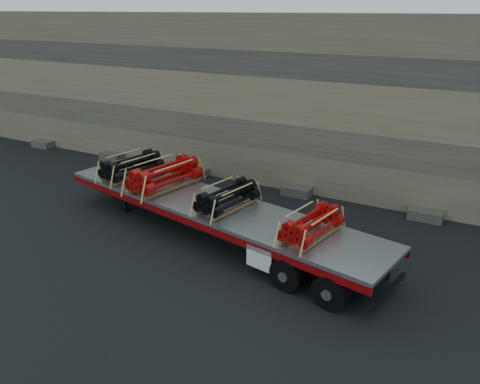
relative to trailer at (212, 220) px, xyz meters
The scene contains 7 objects.
ground 1.12m from the trailer, 168.88° to the left, with size 120.00×120.00×0.00m, color black.
rock_wall 7.34m from the trailer, 97.87° to the left, with size 44.00×3.00×7.00m, color #7A6B54.
trailer is the anchor object (origin of this frame).
bundle_front 4.20m from the trailer, 168.76° to the left, with size 1.11×2.22×0.79m, color black, non-canonical shape.
bundle_midfront 2.48m from the trailer, 168.76° to the left, with size 1.26×2.52×0.89m, color #AE0B09, non-canonical shape.
bundle_midrear 1.19m from the trailer, 11.24° to the right, with size 1.03×2.07×0.73m, color black, non-canonical shape.
bundle_rear 3.88m from the trailer, 11.24° to the right, with size 0.99×1.98×0.70m, color #AE0B09, non-canonical shape.
Camera 1 is at (8.41, -12.12, 7.18)m, focal length 35.00 mm.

